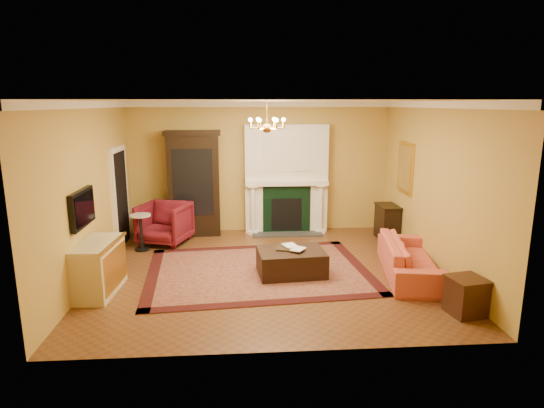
{
  "coord_description": "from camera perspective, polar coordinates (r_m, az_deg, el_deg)",
  "views": [
    {
      "loc": [
        -0.47,
        -7.74,
        2.96
      ],
      "look_at": [
        0.11,
        0.3,
        1.17
      ],
      "focal_mm": 30.0,
      "sensor_mm": 36.0,
      "label": 1
    }
  ],
  "objects": [
    {
      "name": "pedestal_table",
      "position": [
        9.66,
        -16.11,
        -3.11
      ],
      "size": [
        0.42,
        0.42,
        0.76
      ],
      "color": "black",
      "rests_on": "floor"
    },
    {
      "name": "chandelier",
      "position": [
        7.76,
        -0.63,
        9.92
      ],
      "size": [
        0.63,
        0.55,
        0.53
      ],
      "color": "#C48536",
      "rests_on": "ceiling"
    },
    {
      "name": "doorway",
      "position": [
        9.94,
        -18.49,
        0.76
      ],
      "size": [
        0.08,
        1.05,
        2.1
      ],
      "color": "white",
      "rests_on": "wall_left"
    },
    {
      "name": "floor",
      "position": [
        8.3,
        -0.59,
        -8.44
      ],
      "size": [
        6.0,
        5.5,
        0.02
      ],
      "primitive_type": "cube",
      "color": "brown",
      "rests_on": "ground"
    },
    {
      "name": "wall_right",
      "position": [
        8.61,
        19.82,
        2.01
      ],
      "size": [
        0.02,
        5.5,
        3.0
      ],
      "primitive_type": "cube",
      "color": "gold",
      "rests_on": "floor"
    },
    {
      "name": "wall_left",
      "position": [
        8.27,
        -21.92,
        1.44
      ],
      "size": [
        0.02,
        5.5,
        3.0
      ],
      "primitive_type": "cube",
      "color": "gold",
      "rests_on": "floor"
    },
    {
      "name": "tv_panel",
      "position": [
        7.72,
        -22.7,
        -0.5
      ],
      "size": [
        0.09,
        0.95,
        0.58
      ],
      "color": "black",
      "rests_on": "wall_left"
    },
    {
      "name": "leather_ottoman",
      "position": [
        8.07,
        2.42,
        -7.27
      ],
      "size": [
        1.22,
        0.93,
        0.43
      ],
      "primitive_type": "cube",
      "rotation": [
        0.0,
        0.0,
        0.08
      ],
      "color": "black",
      "rests_on": "oriental_rug"
    },
    {
      "name": "ceiling",
      "position": [
        7.75,
        -0.64,
        12.89
      ],
      "size": [
        6.0,
        5.5,
        0.02
      ],
      "primitive_type": "cube",
      "color": "white",
      "rests_on": "wall_back"
    },
    {
      "name": "ottoman_tray",
      "position": [
        8.05,
        2.1,
        -5.59
      ],
      "size": [
        0.48,
        0.41,
        0.03
      ],
      "primitive_type": "cube",
      "rotation": [
        0.0,
        0.0,
        -0.29
      ],
      "color": "black",
      "rests_on": "leather_ottoman"
    },
    {
      "name": "end_table",
      "position": [
        7.16,
        23.16,
        -10.68
      ],
      "size": [
        0.53,
        0.53,
        0.52
      ],
      "primitive_type": "cube",
      "rotation": [
        0.0,
        0.0,
        0.19
      ],
      "color": "#32190D",
      "rests_on": "floor"
    },
    {
      "name": "console_table",
      "position": [
        10.4,
        14.25,
        -2.28
      ],
      "size": [
        0.4,
        0.68,
        0.74
      ],
      "primitive_type": "cube",
      "rotation": [
        0.0,
        0.0,
        0.03
      ],
      "color": "black",
      "rests_on": "floor"
    },
    {
      "name": "china_cabinet",
      "position": [
        10.44,
        -9.74,
        2.28
      ],
      "size": [
        1.16,
        0.56,
        2.27
      ],
      "primitive_type": "cube",
      "rotation": [
        0.0,
        0.0,
        0.04
      ],
      "color": "black",
      "rests_on": "floor"
    },
    {
      "name": "commode",
      "position": [
        7.76,
        -20.97,
        -7.47
      ],
      "size": [
        0.6,
        1.15,
        0.84
      ],
      "primitive_type": "cube",
      "rotation": [
        0.0,
        0.0,
        -0.07
      ],
      "color": "beige",
      "rests_on": "floor"
    },
    {
      "name": "crown_molding",
      "position": [
        8.71,
        -1.03,
        12.39
      ],
      "size": [
        6.0,
        5.5,
        0.12
      ],
      "color": "white",
      "rests_on": "ceiling"
    },
    {
      "name": "oriental_rug",
      "position": [
        8.29,
        -1.72,
        -8.34
      ],
      "size": [
        4.16,
        3.27,
        0.02
      ],
      "primitive_type": "cube",
      "rotation": [
        0.0,
        0.0,
        0.08
      ],
      "color": "#4F1116",
      "rests_on": "floor"
    },
    {
      "name": "wall_back",
      "position": [
        10.61,
        -1.54,
        4.61
      ],
      "size": [
        6.0,
        0.02,
        3.0
      ],
      "primitive_type": "cube",
      "color": "gold",
      "rests_on": "floor"
    },
    {
      "name": "gilt_mirror",
      "position": [
        9.85,
        16.41,
        4.37
      ],
      "size": [
        0.06,
        0.76,
        1.05
      ],
      "color": "gold",
      "rests_on": "wall_right"
    },
    {
      "name": "book_a",
      "position": [
        8.02,
        1.59,
        -4.44
      ],
      "size": [
        0.22,
        0.1,
        0.3
      ],
      "primitive_type": "imported",
      "rotation": [
        0.0,
        0.0,
        0.34
      ],
      "color": "gray",
      "rests_on": "ottoman_tray"
    },
    {
      "name": "topiary_left",
      "position": [
        10.38,
        -1.59,
        4.38
      ],
      "size": [
        0.18,
        0.18,
        0.48
      ],
      "color": "tan",
      "rests_on": "fireplace"
    },
    {
      "name": "fireplace",
      "position": [
        10.51,
        1.79,
        2.85
      ],
      "size": [
        1.9,
        0.7,
        2.5
      ],
      "color": "white",
      "rests_on": "wall_back"
    },
    {
      "name": "topiary_right",
      "position": [
        10.52,
        5.47,
        4.24
      ],
      "size": [
        0.15,
        0.15,
        0.41
      ],
      "color": "tan",
      "rests_on": "fireplace"
    },
    {
      "name": "coral_sofa",
      "position": [
        8.31,
        16.95,
        -5.83
      ],
      "size": [
        1.0,
        2.23,
        0.84
      ],
      "primitive_type": "imported",
      "rotation": [
        0.0,
        0.0,
        1.4
      ],
      "color": "#D44A43",
      "rests_on": "floor"
    },
    {
      "name": "book_b",
      "position": [
        7.94,
        2.62,
        -4.69
      ],
      "size": [
        0.18,
        0.13,
        0.28
      ],
      "primitive_type": "imported",
      "rotation": [
        0.0,
        0.0,
        -0.59
      ],
      "color": "gray",
      "rests_on": "ottoman_tray"
    },
    {
      "name": "wall_front",
      "position": [
        5.21,
        1.26,
        -3.76
      ],
      "size": [
        6.0,
        0.02,
        3.0
      ],
      "primitive_type": "cube",
      "color": "gold",
      "rests_on": "floor"
    },
    {
      "name": "wingback_armchair",
      "position": [
        10.0,
        -13.34,
        -2.12
      ],
      "size": [
        1.19,
        1.15,
        0.98
      ],
      "primitive_type": "imported",
      "rotation": [
        0.0,
        0.0,
        -0.33
      ],
      "color": "maroon",
      "rests_on": "floor"
    }
  ]
}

